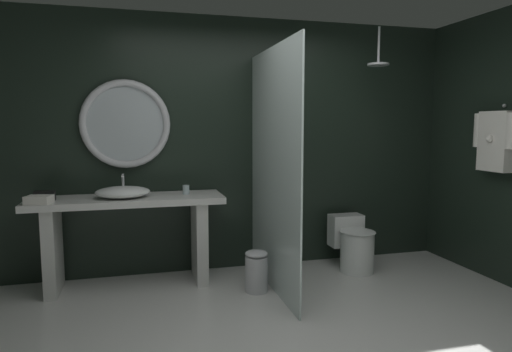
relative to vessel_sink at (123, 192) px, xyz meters
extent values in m
plane|color=silver|center=(1.18, -1.52, -0.90)|extent=(5.76, 5.76, 0.00)
cube|color=black|center=(1.18, 0.38, 0.40)|extent=(4.80, 0.10, 2.60)
cube|color=black|center=(3.53, -0.76, 0.40)|extent=(0.10, 2.47, 2.60)
cube|color=silver|center=(0.04, 0.04, -0.08)|extent=(1.76, 0.55, 0.06)
cube|color=silver|center=(-0.62, 0.04, -0.51)|extent=(0.11, 0.47, 0.79)
cube|color=silver|center=(0.70, 0.04, -0.51)|extent=(0.11, 0.47, 0.79)
ellipsoid|color=white|center=(0.00, 0.00, 0.00)|extent=(0.49, 0.40, 0.10)
cylinder|color=silver|center=(0.00, 0.18, 0.05)|extent=(0.02, 0.02, 0.20)
cylinder|color=silver|center=(0.00, 0.11, 0.14)|extent=(0.02, 0.14, 0.02)
cylinder|color=silver|center=(0.58, 0.06, -0.01)|extent=(0.06, 0.06, 0.09)
cube|color=black|center=(-0.66, 0.00, -0.01)|extent=(0.17, 0.10, 0.09)
torus|color=silver|center=(0.04, 0.29, 0.62)|extent=(0.85, 0.07, 0.85)
cylinder|color=#B2BCC1|center=(0.04, 0.30, 0.62)|extent=(0.74, 0.01, 0.74)
cube|color=silver|center=(1.32, -0.39, 0.20)|extent=(0.02, 1.45, 2.20)
cylinder|color=silver|center=(2.54, -0.04, 1.42)|extent=(0.02, 0.02, 0.37)
cylinder|color=silver|center=(2.54, -0.04, 1.22)|extent=(0.22, 0.22, 0.02)
sphere|color=silver|center=(3.46, -0.75, 0.79)|extent=(0.04, 0.04, 0.04)
cube|color=silver|center=(3.39, -0.75, 0.46)|extent=(0.12, 0.34, 0.56)
cylinder|color=silver|center=(3.39, -0.55, 0.56)|extent=(0.13, 0.13, 0.32)
sphere|color=silver|center=(3.31, -0.75, 0.48)|extent=(0.07, 0.07, 0.07)
cylinder|color=white|center=(2.30, -0.16, -0.69)|extent=(0.34, 0.34, 0.42)
ellipsoid|color=white|center=(2.30, -0.16, -0.47)|extent=(0.36, 0.39, 0.02)
cube|color=white|center=(2.30, 0.11, -0.52)|extent=(0.35, 0.20, 0.34)
cylinder|color=silver|center=(1.15, -0.42, -0.74)|extent=(0.21, 0.21, 0.33)
ellipsoid|color=silver|center=(1.15, -0.42, -0.55)|extent=(0.21, 0.21, 0.06)
cube|color=silver|center=(-0.68, -0.14, -0.02)|extent=(0.23, 0.20, 0.07)
camera|label=1|loc=(0.13, -4.25, 0.62)|focal=31.64mm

